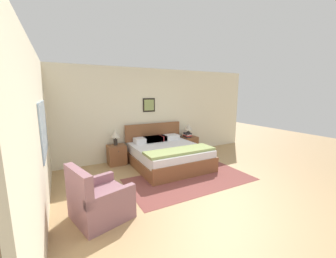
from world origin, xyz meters
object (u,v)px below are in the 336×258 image
Objects in this scene: bed at (168,154)px; table_lamp_by_door at (188,128)px; nightstand_by_door at (189,145)px; nightstand_near_window at (117,155)px; table_lamp_near_window at (115,135)px; armchair at (99,201)px.

bed reaches higher than table_lamp_by_door.
bed is 3.63× the size of nightstand_by_door.
nightstand_near_window is 1.27× the size of table_lamp_by_door.
nightstand_by_door is (2.34, 0.00, 0.00)m from nightstand_near_window.
table_lamp_by_door is at bearing 123.64° from nightstand_by_door.
nightstand_near_window is 0.55m from table_lamp_near_window.
table_lamp_near_window is at bearing 179.33° from nightstand_by_door.
nightstand_near_window is 2.39m from table_lamp_by_door.
armchair is 2.27× the size of table_lamp_near_window.
bed reaches higher than armchair.
armchair is at bearing -142.33° from bed.
nightstand_by_door is 1.27× the size of table_lamp_near_window.
nightstand_near_window is (0.86, 2.29, -0.02)m from armchair.
armchair is 1.79× the size of nightstand_near_window.
armchair is 3.94m from nightstand_by_door.
armchair reaches higher than nightstand_by_door.
bed is at bearing -32.51° from table_lamp_near_window.
table_lamp_by_door is (2.32, 0.03, 0.55)m from nightstand_near_window.
table_lamp_by_door is at bearing 33.05° from bed.
table_lamp_near_window is at bearing 107.97° from nightstand_near_window.
nightstand_by_door is (3.20, 2.29, -0.02)m from armchair.
nightstand_by_door is 0.55m from table_lamp_by_door.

